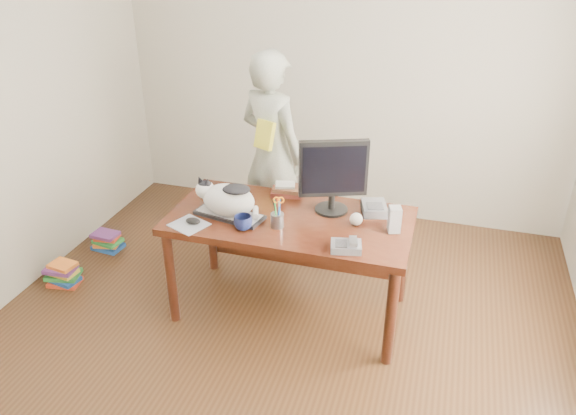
# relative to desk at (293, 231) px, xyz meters

# --- Properties ---
(room) EXTENTS (4.50, 4.50, 4.50)m
(room) POSITION_rel_desk_xyz_m (0.00, -0.68, 0.75)
(room) COLOR black
(room) RESTS_ON ground
(desk) EXTENTS (1.60, 0.80, 0.75)m
(desk) POSITION_rel_desk_xyz_m (0.00, 0.00, 0.00)
(desk) COLOR black
(desk) RESTS_ON ground
(keyboard) EXTENTS (0.49, 0.26, 0.03)m
(keyboard) POSITION_rel_desk_xyz_m (-0.39, -0.18, 0.16)
(keyboard) COLOR black
(keyboard) RESTS_ON desk
(cat) EXTENTS (0.46, 0.28, 0.26)m
(cat) POSITION_rel_desk_xyz_m (-0.41, -0.18, 0.28)
(cat) COLOR white
(cat) RESTS_ON keyboard
(monitor) EXTENTS (0.44, 0.29, 0.51)m
(monitor) POSITION_rel_desk_xyz_m (0.25, 0.08, 0.44)
(monitor) COLOR black
(monitor) RESTS_ON desk
(pen_cup) EXTENTS (0.10, 0.10, 0.22)m
(pen_cup) POSITION_rel_desk_xyz_m (-0.04, -0.22, 0.21)
(pen_cup) COLOR gray
(pen_cup) RESTS_ON desk
(mousepad) EXTENTS (0.28, 0.27, 0.00)m
(mousepad) POSITION_rel_desk_xyz_m (-0.60, -0.36, 0.15)
(mousepad) COLOR #A1A5AC
(mousepad) RESTS_ON desk
(mouse) EXTENTS (0.12, 0.10, 0.04)m
(mouse) POSITION_rel_desk_xyz_m (-0.58, -0.34, 0.17)
(mouse) COLOR black
(mouse) RESTS_ON mousepad
(coffee_mug) EXTENTS (0.17, 0.17, 0.09)m
(coffee_mug) POSITION_rel_desk_xyz_m (-0.24, -0.31, 0.19)
(coffee_mug) COLOR black
(coffee_mug) RESTS_ON desk
(phone) EXTENTS (0.20, 0.18, 0.08)m
(phone) POSITION_rel_desk_xyz_m (0.44, -0.37, 0.18)
(phone) COLOR #5C5C60
(phone) RESTS_ON desk
(speaker) EXTENTS (0.09, 0.10, 0.17)m
(speaker) POSITION_rel_desk_xyz_m (0.68, -0.06, 0.23)
(speaker) COLOR #9C9C9F
(speaker) RESTS_ON desk
(baseball) EXTENTS (0.08, 0.08, 0.08)m
(baseball) POSITION_rel_desk_xyz_m (0.43, -0.05, 0.19)
(baseball) COLOR white
(baseball) RESTS_ON desk
(book_stack) EXTENTS (0.24, 0.19, 0.08)m
(book_stack) POSITION_rel_desk_xyz_m (-0.12, 0.25, 0.18)
(book_stack) COLOR #461812
(book_stack) RESTS_ON desk
(calculator) EXTENTS (0.21, 0.25, 0.06)m
(calculator) POSITION_rel_desk_xyz_m (0.52, 0.16, 0.18)
(calculator) COLOR #5C5C60
(calculator) RESTS_ON desk
(person) EXTENTS (0.72, 0.61, 1.66)m
(person) POSITION_rel_desk_xyz_m (-0.40, 0.76, 0.23)
(person) COLOR beige
(person) RESTS_ON ground
(held_book) EXTENTS (0.18, 0.15, 0.22)m
(held_book) POSITION_rel_desk_xyz_m (-0.40, 0.59, 0.45)
(held_book) COLOR yellow
(held_book) RESTS_ON person
(book_pile_a) EXTENTS (0.27, 0.22, 0.18)m
(book_pile_a) POSITION_rel_desk_xyz_m (-1.75, -0.28, -0.51)
(book_pile_a) COLOR red
(book_pile_a) RESTS_ON ground
(book_pile_b) EXTENTS (0.26, 0.20, 0.15)m
(book_pile_b) POSITION_rel_desk_xyz_m (-1.72, 0.27, -0.53)
(book_pile_b) COLOR navy
(book_pile_b) RESTS_ON ground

